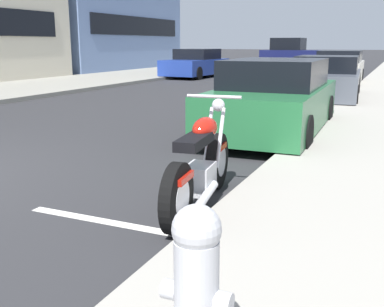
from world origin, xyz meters
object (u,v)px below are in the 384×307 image
(parked_car_near_corner, at_px, (275,99))
(parked_car_mid_block, at_px, (339,68))
(parked_motorcycle, at_px, (201,167))
(parked_car_behind_motorcycle, at_px, (326,79))
(car_opposite_curb, at_px, (196,64))
(fire_hydrant, at_px, (196,280))
(crossing_truck, at_px, (299,55))

(parked_car_near_corner, distance_m, parked_car_mid_block, 11.49)
(parked_motorcycle, height_order, parked_car_behind_motorcycle, parked_car_behind_motorcycle)
(car_opposite_curb, bearing_deg, fire_hydrant, 26.30)
(parked_car_mid_block, xyz_separation_m, crossing_truck, (11.36, 3.98, 0.25))
(crossing_truck, distance_m, fire_hydrant, 30.03)
(parked_motorcycle, relative_size, parked_car_mid_block, 0.45)
(crossing_truck, xyz_separation_m, fire_hydrant, (-29.51, -5.56, -0.36))
(parked_car_near_corner, bearing_deg, parked_car_mid_block, -0.54)
(parked_motorcycle, distance_m, car_opposite_curb, 19.17)
(parked_car_behind_motorcycle, relative_size, crossing_truck, 0.83)
(parked_car_near_corner, distance_m, fire_hydrant, 6.80)
(parked_car_behind_motorcycle, bearing_deg, fire_hydrant, -178.28)
(parked_motorcycle, distance_m, parked_car_near_corner, 4.28)
(parked_motorcycle, bearing_deg, crossing_truck, 3.03)
(parked_car_behind_motorcycle, relative_size, car_opposite_curb, 0.98)
(parked_car_near_corner, height_order, parked_car_behind_motorcycle, parked_car_near_corner)
(parked_car_behind_motorcycle, bearing_deg, crossing_truck, 10.20)
(fire_hydrant, bearing_deg, parked_motorcycle, 22.73)
(car_opposite_curb, height_order, fire_hydrant, car_opposite_curb)
(parked_car_near_corner, xyz_separation_m, parked_car_behind_motorcycle, (5.85, -0.08, -0.04))
(parked_motorcycle, relative_size, car_opposite_curb, 0.46)
(parked_car_behind_motorcycle, xyz_separation_m, fire_hydrant, (-12.51, -1.25, -0.06))
(crossing_truck, bearing_deg, parked_car_mid_block, 111.44)
(parked_car_mid_block, bearing_deg, parked_car_near_corner, 179.00)
(parked_car_behind_motorcycle, xyz_separation_m, crossing_truck, (17.00, 4.30, 0.30))
(parked_car_near_corner, relative_size, fire_hydrant, 5.45)
(parked_motorcycle, relative_size, crossing_truck, 0.39)
(parked_car_behind_motorcycle, distance_m, fire_hydrant, 12.58)
(parked_motorcycle, distance_m, parked_car_behind_motorcycle, 10.11)
(parked_car_near_corner, xyz_separation_m, crossing_truck, (22.84, 4.23, 0.27))
(parked_car_behind_motorcycle, distance_m, car_opposite_curb, 10.56)
(parked_car_near_corner, distance_m, crossing_truck, 23.23)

